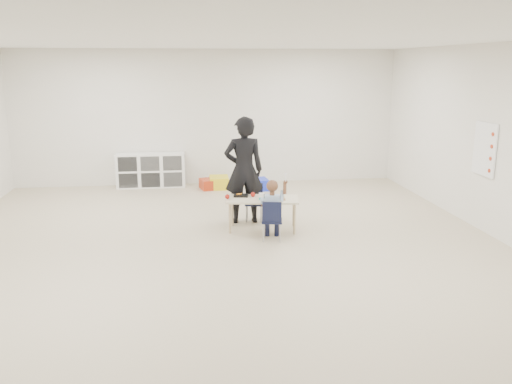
{
  "coord_description": "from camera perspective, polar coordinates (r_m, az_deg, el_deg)",
  "views": [
    {
      "loc": [
        -0.48,
        -6.93,
        2.5
      ],
      "look_at": [
        0.43,
        -0.04,
        0.85
      ],
      "focal_mm": 38.0,
      "sensor_mm": 36.0,
      "label": 1
    }
  ],
  "objects": [
    {
      "name": "milk_carton",
      "position": [
        8.15,
        0.57,
        -0.48
      ],
      "size": [
        0.08,
        0.08,
        0.1
      ],
      "primitive_type": "cube",
      "rotation": [
        0.0,
        0.0,
        -0.17
      ],
      "color": "white",
      "rests_on": "table"
    },
    {
      "name": "table",
      "position": [
        8.32,
        0.69,
        -2.3
      ],
      "size": [
        1.17,
        0.72,
        0.5
      ],
      "rotation": [
        0.0,
        0.0,
        -0.17
      ],
      "color": "beige",
      "rests_on": "ground"
    },
    {
      "name": "adult",
      "position": [
        8.59,
        -1.29,
        2.31
      ],
      "size": [
        0.63,
        0.43,
        1.71
      ],
      "primitive_type": "imported",
      "rotation": [
        0.0,
        0.0,
        3.17
      ],
      "color": "black",
      "rests_on": "ground"
    },
    {
      "name": "cubby_shelf",
      "position": [
        11.44,
        -11.0,
        2.27
      ],
      "size": [
        1.4,
        0.4,
        0.7
      ],
      "primitive_type": "cube",
      "color": "white",
      "rests_on": "ground"
    },
    {
      "name": "child",
      "position": [
        7.78,
        1.7,
        -1.74
      ],
      "size": [
        0.46,
        0.46,
        0.94
      ],
      "primitive_type": null,
      "rotation": [
        0.0,
        0.0,
        -0.17
      ],
      "color": "#A0BBD9",
      "rests_on": "chair_near"
    },
    {
      "name": "room",
      "position": [
        7.03,
        -3.54,
        4.34
      ],
      "size": [
        9.0,
        9.02,
        2.8
      ],
      "color": "#BAAD8F",
      "rests_on": "ground"
    },
    {
      "name": "bin_red",
      "position": [
        11.11,
        -4.99,
        0.84
      ],
      "size": [
        0.4,
        0.47,
        0.2
      ],
      "primitive_type": "cube",
      "rotation": [
        0.0,
        0.0,
        0.22
      ],
      "color": "#B32E11",
      "rests_on": "ground"
    },
    {
      "name": "rules_poster",
      "position": [
        8.84,
        22.94,
        4.18
      ],
      "size": [
        0.02,
        0.6,
        0.8
      ],
      "primitive_type": "cube",
      "color": "white",
      "rests_on": "room"
    },
    {
      "name": "bin_yellow",
      "position": [
        11.17,
        -3.91,
        1.02
      ],
      "size": [
        0.39,
        0.5,
        0.24
      ],
      "primitive_type": "cube",
      "rotation": [
        0.0,
        0.0,
        -0.02
      ],
      "color": "yellow",
      "rests_on": "ground"
    },
    {
      "name": "chair_far",
      "position": [
        8.79,
        -0.2,
        -1.14
      ],
      "size": [
        0.33,
        0.32,
        0.6
      ],
      "primitive_type": null,
      "rotation": [
        0.0,
        0.0,
        -0.17
      ],
      "color": "black",
      "rests_on": "ground"
    },
    {
      "name": "bin_blue",
      "position": [
        11.02,
        0.28,
        0.83
      ],
      "size": [
        0.39,
        0.48,
        0.22
      ],
      "primitive_type": "cube",
      "rotation": [
        0.0,
        0.0,
        0.09
      ],
      "color": "#1B30D1",
      "rests_on": "ground"
    },
    {
      "name": "apple_far",
      "position": [
        8.22,
        -3.05,
        -0.49
      ],
      "size": [
        0.07,
        0.07,
        0.07
      ],
      "primitive_type": "sphere",
      "color": "#9F170E",
      "rests_on": "table"
    },
    {
      "name": "chair_near",
      "position": [
        7.83,
        1.69,
        -2.96
      ],
      "size": [
        0.33,
        0.32,
        0.6
      ],
      "primitive_type": null,
      "rotation": [
        0.0,
        0.0,
        -0.17
      ],
      "color": "black",
      "rests_on": "ground"
    },
    {
      "name": "lunch_tray_far",
      "position": [
        8.37,
        -1.59,
        -0.37
      ],
      "size": [
        0.24,
        0.19,
        0.03
      ],
      "primitive_type": "cube",
      "rotation": [
        0.0,
        0.0,
        -0.17
      ],
      "color": "black",
      "rests_on": "table"
    },
    {
      "name": "bread_roll",
      "position": [
        8.18,
        2.7,
        -0.57
      ],
      "size": [
        0.09,
        0.09,
        0.07
      ],
      "primitive_type": "ellipsoid",
      "color": "#B8884B",
      "rests_on": "table"
    },
    {
      "name": "apple_near",
      "position": [
        8.34,
        -0.33,
        -0.27
      ],
      "size": [
        0.07,
        0.07,
        0.07
      ],
      "primitive_type": "sphere",
      "color": "#9F170E",
      "rests_on": "table"
    },
    {
      "name": "lunch_tray_near",
      "position": [
        8.31,
        1.54,
        -0.46
      ],
      "size": [
        0.24,
        0.19,
        0.03
      ],
      "primitive_type": "cube",
      "rotation": [
        0.0,
        0.0,
        -0.17
      ],
      "color": "black",
      "rests_on": "table"
    }
  ]
}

